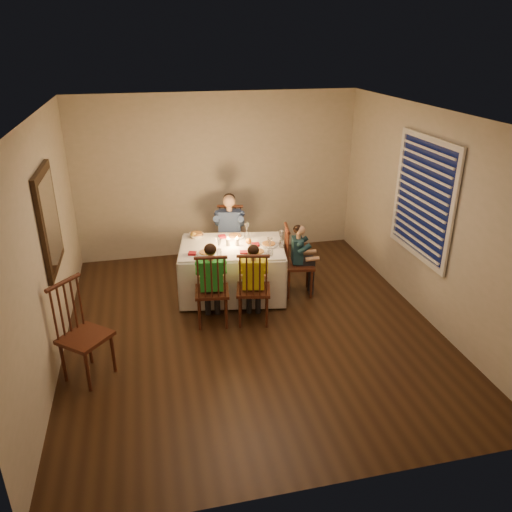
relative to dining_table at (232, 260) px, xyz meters
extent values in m
plane|color=black|center=(0.07, -0.93, -0.53)|extent=(5.00, 5.00, 0.00)
cube|color=beige|center=(-2.18, -0.93, 0.77)|extent=(0.02, 5.00, 2.60)
cube|color=beige|center=(2.32, -0.93, 0.77)|extent=(0.02, 5.00, 2.60)
cube|color=beige|center=(0.07, 1.57, 0.77)|extent=(4.50, 0.02, 2.60)
plane|color=white|center=(0.07, -0.93, 2.07)|extent=(5.00, 5.00, 0.00)
cube|color=silver|center=(0.00, 0.00, 0.19)|extent=(1.53, 1.21, 0.04)
cube|color=silver|center=(0.08, 0.50, -0.16)|extent=(1.40, 0.26, 0.68)
cube|color=silver|center=(-0.08, -0.50, -0.16)|extent=(1.40, 0.26, 0.68)
cube|color=silver|center=(0.69, -0.12, -0.16)|extent=(0.19, 1.02, 0.68)
cube|color=silver|center=(-0.69, 0.12, -0.16)|extent=(0.19, 1.02, 0.68)
cylinder|color=white|center=(0.10, 0.29, 0.22)|extent=(0.30, 0.30, 0.02)
cylinder|color=white|center=(-0.38, -0.21, 0.22)|extent=(0.30, 0.30, 0.02)
cylinder|color=white|center=(0.28, -0.33, 0.22)|extent=(0.30, 0.30, 0.02)
cylinder|color=white|center=(0.49, -0.10, 0.22)|extent=(0.30, 0.30, 0.02)
cylinder|color=silver|center=(-0.05, 0.01, 0.26)|extent=(0.06, 0.06, 0.10)
cylinder|color=silver|center=(0.07, -0.01, 0.26)|extent=(0.06, 0.06, 0.10)
sphere|color=yellow|center=(-0.47, 0.38, 0.26)|extent=(0.09, 0.09, 0.09)
sphere|color=orange|center=(0.24, 0.01, 0.25)|extent=(0.08, 0.08, 0.08)
imported|color=white|center=(-0.43, 0.41, 0.24)|extent=(0.23, 0.23, 0.05)
cube|color=black|center=(-2.15, -0.63, 0.97)|extent=(0.05, 0.95, 1.15)
cube|color=white|center=(-2.12, -0.63, 0.97)|extent=(0.01, 0.78, 0.98)
cube|color=black|center=(2.30, -0.83, 0.97)|extent=(0.01, 1.20, 1.40)
cube|color=white|center=(2.29, -0.83, 0.97)|extent=(0.03, 1.34, 1.54)
camera|label=1|loc=(-1.07, -6.19, 2.84)|focal=35.00mm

